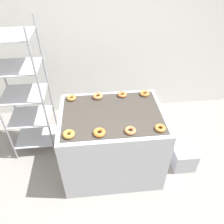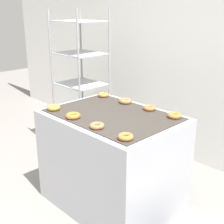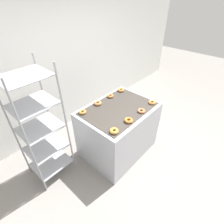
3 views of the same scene
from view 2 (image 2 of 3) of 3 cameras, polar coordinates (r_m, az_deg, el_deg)
wall_back at (r=3.90m, az=15.32°, el=10.58°), size 8.00×0.05×2.80m
fryer_machine at (r=3.11m, az=-0.00°, el=-8.80°), size 1.24×0.92×0.96m
baking_rack_cart at (r=4.04m, az=-5.71°, el=5.09°), size 0.58×0.51×1.89m
donut_near_left at (r=3.07m, az=-10.62°, el=0.79°), size 0.13×0.13×0.05m
donut_near_midleft at (r=2.82m, az=-7.13°, el=-0.68°), size 0.13×0.13×0.04m
donut_near_midright at (r=2.59m, az=-2.76°, el=-2.51°), size 0.12×0.12×0.04m
donut_near_right at (r=2.37m, az=2.52°, el=-4.54°), size 0.12×0.12×0.04m
donut_far_left at (r=3.46m, az=-1.58°, el=3.16°), size 0.12×0.12×0.04m
donut_far_midleft at (r=3.23m, az=2.45°, el=2.03°), size 0.13×0.13×0.04m
donut_far_midright at (r=3.04m, az=6.88°, el=0.74°), size 0.12×0.12×0.04m
donut_far_right at (r=2.87m, az=11.34°, el=-0.60°), size 0.13×0.13×0.04m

